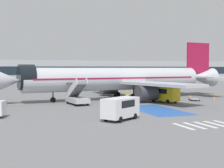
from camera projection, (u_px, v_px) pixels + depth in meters
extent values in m
plane|color=slate|center=(105.00, 99.00, 54.27)|extent=(600.00, 600.00, 0.00)
cube|color=gold|center=(117.00, 99.00, 54.28)|extent=(75.87, 9.50, 0.01)
cube|color=#2856A8|center=(157.00, 110.00, 40.24)|extent=(5.27, 11.11, 0.01)
cube|color=silver|center=(183.00, 126.00, 28.93)|extent=(0.44, 3.60, 0.01)
cube|color=silver|center=(194.00, 126.00, 29.33)|extent=(0.44, 3.60, 0.01)
cube|color=silver|center=(205.00, 125.00, 29.73)|extent=(0.44, 3.60, 0.01)
cube|color=silver|center=(215.00, 124.00, 30.13)|extent=(0.44, 3.60, 0.01)
cylinder|color=#B7BCC4|center=(117.00, 79.00, 54.10)|extent=(32.65, 7.81, 3.89)
cone|color=#B7BCC4|center=(6.00, 81.00, 45.93)|extent=(4.72, 4.31, 3.82)
cone|color=#B7BCC4|center=(201.00, 77.00, 62.62)|extent=(6.25, 4.42, 3.74)
cylinder|color=black|center=(26.00, 77.00, 47.20)|extent=(2.80, 4.19, 3.93)
cube|color=maroon|center=(117.00, 78.00, 54.09)|extent=(30.08, 7.57, 0.24)
cube|color=#B7BCC4|center=(158.00, 84.00, 48.30)|extent=(8.49, 16.07, 0.44)
cylinder|color=#38383D|center=(147.00, 93.00, 48.84)|extent=(3.38, 2.76, 2.40)
cube|color=#B7BCC4|center=(112.00, 80.00, 62.74)|extent=(4.94, 15.46, 0.44)
cylinder|color=#38383D|center=(109.00, 88.00, 61.12)|extent=(3.38, 2.76, 2.40)
cube|color=maroon|center=(198.00, 58.00, 62.03)|extent=(5.46, 1.02, 5.93)
cube|color=#B7BCC4|center=(209.00, 77.00, 58.65)|extent=(4.24, 6.61, 0.24)
cube|color=#B7BCC4|center=(183.00, 76.00, 65.27)|extent=(4.24, 6.61, 0.24)
cylinder|color=#38383D|center=(53.00, 91.00, 49.14)|extent=(0.20, 0.20, 2.74)
cylinder|color=black|center=(53.00, 100.00, 49.20)|extent=(0.87, 0.38, 0.84)
cylinder|color=#38383D|center=(134.00, 90.00, 52.18)|extent=(0.24, 0.24, 2.41)
cylinder|color=black|center=(134.00, 97.00, 52.25)|extent=(1.16, 0.73, 1.10)
cylinder|color=#38383D|center=(117.00, 88.00, 57.63)|extent=(0.24, 0.24, 2.41)
cylinder|color=black|center=(117.00, 94.00, 57.69)|extent=(1.16, 0.73, 1.10)
cube|color=#ADB2BA|center=(77.00, 100.00, 46.21)|extent=(2.77, 5.03, 0.70)
cylinder|color=black|center=(68.00, 101.00, 47.31)|extent=(0.30, 0.72, 0.70)
cylinder|color=black|center=(79.00, 101.00, 48.14)|extent=(0.30, 0.72, 0.70)
cylinder|color=black|center=(75.00, 104.00, 44.31)|extent=(0.30, 0.72, 0.70)
cylinder|color=black|center=(88.00, 103.00, 45.14)|extent=(0.30, 0.72, 0.70)
cube|color=#4C4C51|center=(77.00, 91.00, 46.14)|extent=(1.92, 4.30, 2.24)
cube|color=#4C4C51|center=(72.00, 83.00, 48.12)|extent=(1.77, 1.29, 0.12)
cube|color=silver|center=(72.00, 87.00, 45.77)|extent=(0.61, 4.49, 2.94)
cube|color=silver|center=(82.00, 87.00, 46.46)|extent=(0.61, 4.49, 2.94)
cube|color=#38383D|center=(118.00, 86.00, 79.97)|extent=(8.95, 2.94, 0.60)
cube|color=silver|center=(101.00, 85.00, 78.71)|extent=(2.08, 2.47, 1.60)
cube|color=black|center=(97.00, 83.00, 78.41)|extent=(0.14, 2.00, 0.70)
cylinder|color=#B7BCC4|center=(119.00, 81.00, 80.00)|extent=(6.20, 2.62, 2.32)
cylinder|color=gold|center=(119.00, 81.00, 80.00)|extent=(0.47, 2.38, 2.36)
cylinder|color=black|center=(104.00, 88.00, 77.72)|extent=(0.97, 0.33, 0.96)
cylinder|color=black|center=(102.00, 87.00, 79.99)|extent=(0.97, 0.33, 0.96)
cylinder|color=black|center=(121.00, 88.00, 78.99)|extent=(0.97, 0.33, 0.96)
cylinder|color=black|center=(118.00, 87.00, 81.26)|extent=(0.97, 0.33, 0.96)
cylinder|color=black|center=(130.00, 87.00, 79.69)|extent=(0.97, 0.33, 0.96)
cylinder|color=black|center=(127.00, 87.00, 81.96)|extent=(0.97, 0.33, 0.96)
cube|color=silver|center=(120.00, 107.00, 32.38)|extent=(4.73, 4.09, 2.01)
cube|color=black|center=(120.00, 103.00, 32.36)|extent=(3.11, 3.00, 0.72)
cylinder|color=black|center=(121.00, 115.00, 34.06)|extent=(0.64, 0.53, 0.64)
cylinder|color=black|center=(135.00, 116.00, 33.00)|extent=(0.64, 0.53, 0.64)
cylinder|color=black|center=(106.00, 118.00, 31.86)|extent=(0.64, 0.53, 0.64)
cylinder|color=black|center=(120.00, 120.00, 30.80)|extent=(0.64, 0.53, 0.64)
cube|color=yellow|center=(164.00, 94.00, 49.41)|extent=(3.33, 5.33, 2.09)
cube|color=black|center=(164.00, 91.00, 49.38)|extent=(2.64, 3.20, 0.75)
cylinder|color=black|center=(153.00, 100.00, 50.16)|extent=(0.39, 0.67, 0.64)
cylinder|color=black|center=(161.00, 99.00, 51.20)|extent=(0.39, 0.67, 0.64)
cylinder|color=black|center=(168.00, 101.00, 47.72)|extent=(0.39, 0.67, 0.64)
cylinder|color=black|center=(175.00, 101.00, 48.75)|extent=(0.39, 0.67, 0.64)
cube|color=gray|center=(194.00, 99.00, 52.13)|extent=(2.39, 2.98, 0.12)
cylinder|color=black|center=(189.00, 99.00, 53.21)|extent=(0.25, 0.41, 0.40)
cylinder|color=black|center=(197.00, 99.00, 53.13)|extent=(0.25, 0.41, 0.40)
cylinder|color=black|center=(192.00, 100.00, 51.13)|extent=(0.25, 0.41, 0.40)
cylinder|color=black|center=(199.00, 100.00, 51.06)|extent=(0.25, 0.41, 0.40)
cylinder|color=gray|center=(189.00, 96.00, 53.34)|extent=(0.05, 0.05, 0.55)
cylinder|color=gray|center=(197.00, 96.00, 53.26)|extent=(0.05, 0.05, 0.55)
cylinder|color=gray|center=(191.00, 98.00, 50.96)|extent=(0.05, 0.05, 0.55)
cylinder|color=gray|center=(200.00, 98.00, 50.88)|extent=(0.05, 0.05, 0.55)
cylinder|color=#191E38|center=(141.00, 97.00, 53.16)|extent=(0.14, 0.14, 0.85)
cylinder|color=#191E38|center=(142.00, 97.00, 53.18)|extent=(0.14, 0.14, 0.85)
cube|color=yellow|center=(141.00, 93.00, 53.13)|extent=(0.46, 0.32, 0.68)
cube|color=silver|center=(141.00, 93.00, 53.13)|extent=(0.47, 0.33, 0.06)
sphere|color=#9E704C|center=(141.00, 90.00, 53.11)|extent=(0.23, 0.23, 0.23)
cylinder|color=#2D2D33|center=(128.00, 100.00, 48.74)|extent=(0.14, 0.14, 0.89)
cylinder|color=#2D2D33|center=(127.00, 100.00, 48.63)|extent=(0.14, 0.14, 0.89)
cube|color=yellow|center=(127.00, 95.00, 48.65)|extent=(0.47, 0.35, 0.70)
cube|color=silver|center=(127.00, 95.00, 48.65)|extent=(0.48, 0.36, 0.06)
sphere|color=tan|center=(127.00, 92.00, 48.62)|extent=(0.24, 0.24, 0.24)
cone|color=orange|center=(214.00, 98.00, 54.56)|extent=(0.44, 0.44, 0.49)
cylinder|color=white|center=(214.00, 98.00, 54.56)|extent=(0.24, 0.24, 0.06)
cone|color=orange|center=(110.00, 104.00, 44.33)|extent=(0.49, 0.49, 0.54)
cylinder|color=white|center=(110.00, 104.00, 44.33)|extent=(0.27, 0.27, 0.06)
cone|color=orange|center=(190.00, 97.00, 54.34)|extent=(0.63, 0.63, 0.69)
cylinder|color=white|center=(190.00, 97.00, 54.34)|extent=(0.34, 0.34, 0.08)
cube|color=#9EA3A8|center=(83.00, 71.00, 119.97)|extent=(139.18, 12.00, 8.31)
cube|color=#19232D|center=(87.00, 71.00, 114.25)|extent=(133.61, 0.10, 2.91)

